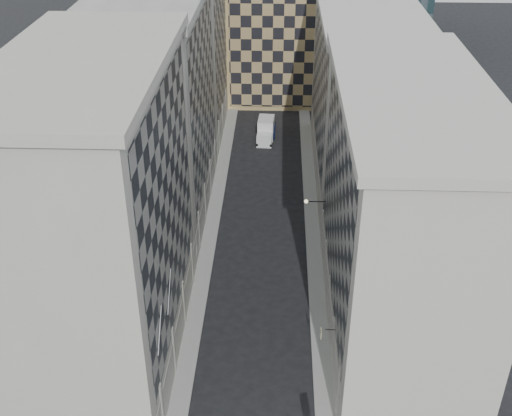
# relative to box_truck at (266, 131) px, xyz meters

# --- Properties ---
(sidewalk_west) EXTENTS (1.50, 100.00, 0.15)m
(sidewalk_west) POSITION_rel_box_truck_xyz_m (-5.08, -20.93, -1.12)
(sidewalk_west) COLOR #9A9A94
(sidewalk_west) RESTS_ON ground
(sidewalk_east) EXTENTS (1.50, 100.00, 0.15)m
(sidewalk_east) POSITION_rel_box_truck_xyz_m (5.42, -20.93, -1.12)
(sidewalk_east) COLOR #9A9A94
(sidewalk_east) RESTS_ON ground
(bldg_left_a) EXTENTS (10.80, 22.80, 23.70)m
(bldg_left_a) POSITION_rel_box_truck_xyz_m (-10.71, -39.93, 10.63)
(bldg_left_a) COLOR #A8A497
(bldg_left_a) RESTS_ON ground
(bldg_left_b) EXTENTS (10.80, 22.80, 22.70)m
(bldg_left_b) POSITION_rel_box_truck_xyz_m (-10.71, -17.93, 10.13)
(bldg_left_b) COLOR gray
(bldg_left_b) RESTS_ON ground
(bldg_left_c) EXTENTS (10.80, 22.80, 21.70)m
(bldg_left_c) POSITION_rel_box_truck_xyz_m (-10.71, 4.07, 9.63)
(bldg_left_c) COLOR #A8A497
(bldg_left_c) RESTS_ON ground
(bldg_right_a) EXTENTS (10.80, 26.80, 20.70)m
(bldg_right_a) POSITION_rel_box_truck_xyz_m (11.05, -35.93, 9.12)
(bldg_right_a) COLOR #B8B1A9
(bldg_right_a) RESTS_ON ground
(bldg_right_b) EXTENTS (10.80, 28.80, 19.70)m
(bldg_right_b) POSITION_rel_box_truck_xyz_m (11.06, -8.93, 8.65)
(bldg_right_b) COLOR #B8B1A9
(bldg_right_b) RESTS_ON ground
(tan_block) EXTENTS (16.80, 14.80, 18.80)m
(tan_block) POSITION_rel_box_truck_xyz_m (2.17, 16.97, 8.24)
(tan_block) COLOR tan
(tan_block) RESTS_ON ground
(flagpoles_left) EXTENTS (0.10, 6.33, 2.33)m
(flagpoles_left) POSITION_rel_box_truck_xyz_m (-5.73, -44.93, 6.80)
(flagpoles_left) COLOR gray
(flagpoles_left) RESTS_ON ground
(bracket_lamp) EXTENTS (1.98, 0.36, 0.36)m
(bracket_lamp) POSITION_rel_box_truck_xyz_m (4.55, -26.93, 5.00)
(bracket_lamp) COLOR black
(bracket_lamp) RESTS_ON ground
(box_truck) EXTENTS (2.34, 5.13, 2.75)m
(box_truck) POSITION_rel_box_truck_xyz_m (0.00, 0.00, 0.00)
(box_truck) COLOR white
(box_truck) RESTS_ON ground
(dark_car) EXTENTS (1.53, 4.25, 1.39)m
(dark_car) POSITION_rel_box_truck_xyz_m (0.53, 1.54, -0.50)
(dark_car) COLOR #0D1533
(dark_car) RESTS_ON ground
(shop_sign) EXTENTS (1.05, 0.64, 0.72)m
(shop_sign) POSITION_rel_box_truck_xyz_m (5.18, -42.14, 2.64)
(shop_sign) COLOR black
(shop_sign) RESTS_ON ground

